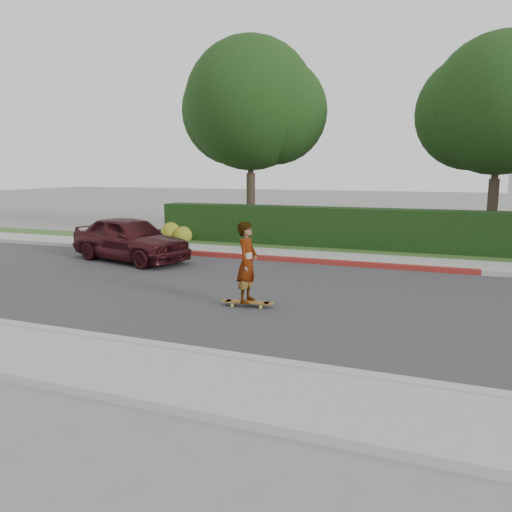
% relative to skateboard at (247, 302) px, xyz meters
% --- Properties ---
extents(ground, '(120.00, 120.00, 0.00)m').
position_rel_skateboard_xyz_m(ground, '(3.72, 1.16, -0.10)').
color(ground, slate).
rests_on(ground, ground).
extents(road, '(60.00, 8.00, 0.01)m').
position_rel_skateboard_xyz_m(road, '(3.72, 1.16, -0.09)').
color(road, '#2D2D30').
rests_on(road, ground).
extents(curb_near, '(60.00, 0.20, 0.15)m').
position_rel_skateboard_xyz_m(curb_near, '(3.72, -2.94, -0.02)').
color(curb_near, '#9E9E99').
rests_on(curb_near, ground).
extents(sidewalk_near, '(60.00, 1.60, 0.12)m').
position_rel_skateboard_xyz_m(sidewalk_near, '(3.72, -3.84, -0.04)').
color(sidewalk_near, gray).
rests_on(sidewalk_near, ground).
extents(curb_far, '(60.00, 0.20, 0.15)m').
position_rel_skateboard_xyz_m(curb_far, '(3.72, 5.26, -0.02)').
color(curb_far, '#9E9E99').
rests_on(curb_far, ground).
extents(curb_red_section, '(12.00, 0.21, 0.15)m').
position_rel_skateboard_xyz_m(curb_red_section, '(-1.28, 5.26, -0.02)').
color(curb_red_section, maroon).
rests_on(curb_red_section, ground).
extents(sidewalk_far, '(60.00, 1.60, 0.12)m').
position_rel_skateboard_xyz_m(sidewalk_far, '(3.72, 6.16, -0.04)').
color(sidewalk_far, gray).
rests_on(sidewalk_far, ground).
extents(planting_strip, '(60.00, 1.60, 0.10)m').
position_rel_skateboard_xyz_m(planting_strip, '(3.72, 7.76, -0.05)').
color(planting_strip, '#2D4C1E').
rests_on(planting_strip, ground).
extents(hedge, '(15.00, 1.00, 1.50)m').
position_rel_skateboard_xyz_m(hedge, '(0.72, 8.36, 0.65)').
color(hedge, black).
rests_on(hedge, ground).
extents(flowering_shrub, '(1.40, 1.00, 0.90)m').
position_rel_skateboard_xyz_m(flowering_shrub, '(-6.28, 7.89, 0.24)').
color(flowering_shrub, '#2D4C19').
rests_on(flowering_shrub, ground).
extents(tree_left, '(5.99, 5.21, 8.00)m').
position_rel_skateboard_xyz_m(tree_left, '(-3.79, 9.84, 5.17)').
color(tree_left, '#33261C').
rests_on(tree_left, ground).
extents(tree_center, '(5.66, 4.84, 7.44)m').
position_rel_skateboard_xyz_m(tree_center, '(5.21, 10.34, 4.81)').
color(tree_center, '#33261C').
rests_on(tree_center, ground).
extents(skateboard, '(1.15, 0.39, 0.10)m').
position_rel_skateboard_xyz_m(skateboard, '(0.00, 0.00, 0.00)').
color(skateboard, gold).
rests_on(skateboard, ground).
extents(skateboarder, '(0.42, 0.62, 1.67)m').
position_rel_skateboard_xyz_m(skateboarder, '(-0.00, -0.00, 0.85)').
color(skateboarder, white).
rests_on(skateboarder, skateboard).
extents(car_maroon, '(4.45, 2.69, 1.42)m').
position_rel_skateboard_xyz_m(car_maroon, '(-5.45, 3.65, 0.61)').
color(car_maroon, '#3D1317').
rests_on(car_maroon, ground).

